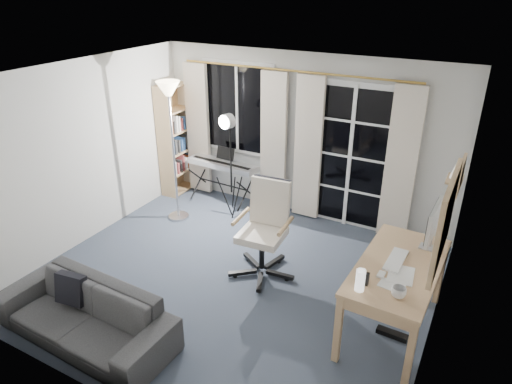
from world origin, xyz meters
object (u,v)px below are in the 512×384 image
torchiere_lamp (170,111)px  keyboard_piano (222,165)px  studio_light (228,134)px  mug (399,291)px  monitor (433,223)px  bookshelf (178,140)px  office_chair (266,220)px  desk (398,273)px  sofa (83,308)px

torchiere_lamp → keyboard_piano: torchiere_lamp is taller
torchiere_lamp → studio_light: torchiere_lamp is taller
torchiere_lamp → mug: (3.50, -1.41, -0.80)m
monitor → bookshelf: bearing=164.3°
bookshelf → studio_light: 1.39m
office_chair → desk: bearing=-17.0°
bookshelf → sofa: 3.67m
desk → sofa: (-2.65, -1.58, -0.32)m
keyboard_piano → studio_light: studio_light is taller
bookshelf → sofa: size_ratio=0.95×
bookshelf → office_chair: 2.79m
bookshelf → monitor: bookshelf is taller
keyboard_piano → monitor: bearing=-17.6°
studio_light → desk: bearing=-11.8°
torchiere_lamp → monitor: bearing=-7.3°
mug → sofa: size_ratio=0.07×
keyboard_piano → mug: 3.85m
studio_light → office_chair: size_ratio=1.38×
desk → monitor: (0.20, 0.45, 0.39)m
bookshelf → office_chair: size_ratio=1.56×
torchiere_lamp → desk: (3.40, -0.91, -0.96)m
office_chair → torchiere_lamp: bearing=158.2°
office_chair → mug: bearing=-31.0°
keyboard_piano → office_chair: size_ratio=1.01×
studio_light → mug: (2.86, -1.86, -0.44)m
torchiere_lamp → sofa: 2.89m
torchiere_lamp → office_chair: size_ratio=1.76×
bookshelf → desk: size_ratio=1.22×
bookshelf → torchiere_lamp: (0.60, -0.89, 0.79)m
sofa → monitor: bearing=37.5°
bookshelf → torchiere_lamp: size_ratio=0.89×
keyboard_piano → mug: bearing=-31.5°
desk → monitor: bearing=68.6°
office_chair → sofa: bearing=-122.4°
bookshelf → keyboard_piano: bearing=-8.5°
bookshelf → desk: bearing=-24.7°
studio_light → mug: size_ratio=12.54×
torchiere_lamp → studio_light: size_ratio=1.27×
torchiere_lamp → monitor: size_ratio=3.63×
studio_light → sofa: size_ratio=0.85×
keyboard_piano → monitor: 3.52m
office_chair → desk: 1.66m
mug → sofa: bearing=-158.6°
sofa → bookshelf: bearing=113.9°
office_chair → sofa: office_chair is taller
mug → monitor: bearing=84.2°
mug → sofa: (-2.75, -1.08, -0.48)m
keyboard_piano → desk: bearing=-25.7°
bookshelf → office_chair: bookshelf is taller
torchiere_lamp → studio_light: 0.86m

